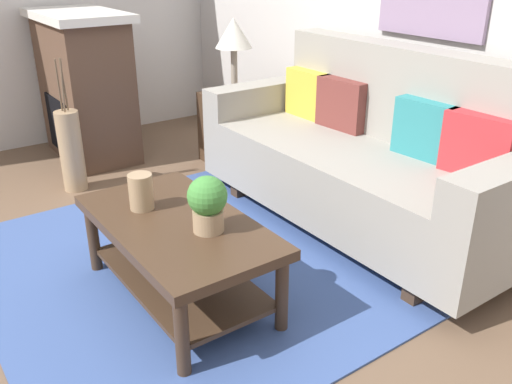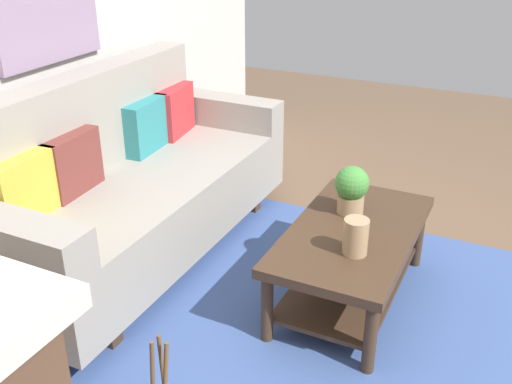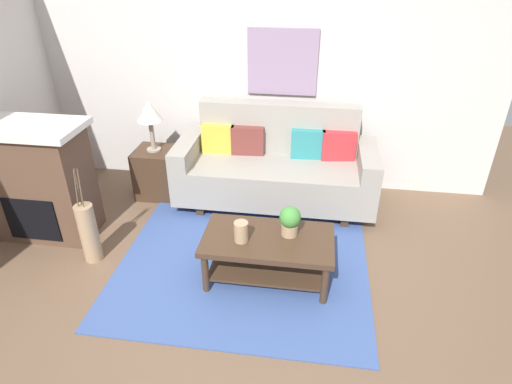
{
  "view_description": "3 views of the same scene",
  "coord_description": "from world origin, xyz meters",
  "px_view_note": "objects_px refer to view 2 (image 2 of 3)",
  "views": [
    {
      "loc": [
        2.32,
        -0.64,
        1.6
      ],
      "look_at": [
        0.26,
        0.82,
        0.47
      ],
      "focal_mm": 38.46,
      "sensor_mm": 36.0,
      "label": 1
    },
    {
      "loc": [
        -2.32,
        -0.32,
        1.9
      ],
      "look_at": [
        0.04,
        0.83,
        0.63
      ],
      "focal_mm": 41.62,
      "sensor_mm": 36.0,
      "label": 2
    },
    {
      "loc": [
        0.56,
        -2.52,
        2.55
      ],
      "look_at": [
        0.06,
        0.92,
        0.54
      ],
      "focal_mm": 30.1,
      "sensor_mm": 36.0,
      "label": 3
    }
  ],
  "objects_px": {
    "throw_pillow_mustard": "(25,188)",
    "throw_pillow_teal": "(146,126)",
    "couch": "(134,187)",
    "throw_pillow_maroon": "(72,164)",
    "tabletop_vase": "(356,237)",
    "coffee_table": "(351,249)",
    "throw_pillow_crimson": "(175,111)",
    "potted_plant_tabletop": "(352,188)"
  },
  "relations": [
    {
      "from": "throw_pillow_teal",
      "to": "throw_pillow_crimson",
      "type": "xyz_separation_m",
      "value": [
        0.33,
        0.0,
        0.0
      ]
    },
    {
      "from": "couch",
      "to": "tabletop_vase",
      "type": "height_order",
      "value": "couch"
    },
    {
      "from": "coffee_table",
      "to": "tabletop_vase",
      "type": "relative_size",
      "value": 6.2
    },
    {
      "from": "throw_pillow_maroon",
      "to": "tabletop_vase",
      "type": "bearing_deg",
      "value": -82.83
    },
    {
      "from": "throw_pillow_mustard",
      "to": "throw_pillow_teal",
      "type": "relative_size",
      "value": 1.0
    },
    {
      "from": "couch",
      "to": "throw_pillow_mustard",
      "type": "xyz_separation_m",
      "value": [
        -0.66,
        0.13,
        0.25
      ]
    },
    {
      "from": "coffee_table",
      "to": "tabletop_vase",
      "type": "height_order",
      "value": "tabletop_vase"
    },
    {
      "from": "couch",
      "to": "throw_pillow_maroon",
      "type": "height_order",
      "value": "couch"
    },
    {
      "from": "throw_pillow_teal",
      "to": "tabletop_vase",
      "type": "bearing_deg",
      "value": -107.48
    },
    {
      "from": "throw_pillow_teal",
      "to": "tabletop_vase",
      "type": "height_order",
      "value": "throw_pillow_teal"
    },
    {
      "from": "throw_pillow_crimson",
      "to": "throw_pillow_maroon",
      "type": "bearing_deg",
      "value": 180.0
    },
    {
      "from": "tabletop_vase",
      "to": "potted_plant_tabletop",
      "type": "distance_m",
      "value": 0.42
    },
    {
      "from": "throw_pillow_mustard",
      "to": "coffee_table",
      "type": "height_order",
      "value": "throw_pillow_mustard"
    },
    {
      "from": "couch",
      "to": "throw_pillow_teal",
      "type": "relative_size",
      "value": 5.94
    },
    {
      "from": "throw_pillow_mustard",
      "to": "throw_pillow_crimson",
      "type": "bearing_deg",
      "value": 0.0
    },
    {
      "from": "potted_plant_tabletop",
      "to": "throw_pillow_teal",
      "type": "bearing_deg",
      "value": 86.39
    },
    {
      "from": "coffee_table",
      "to": "tabletop_vase",
      "type": "bearing_deg",
      "value": -161.08
    },
    {
      "from": "throw_pillow_crimson",
      "to": "potted_plant_tabletop",
      "type": "height_order",
      "value": "throw_pillow_crimson"
    },
    {
      "from": "throw_pillow_teal",
      "to": "potted_plant_tabletop",
      "type": "xyz_separation_m",
      "value": [
        -0.09,
        -1.35,
        -0.11
      ]
    },
    {
      "from": "throw_pillow_mustard",
      "to": "throw_pillow_teal",
      "type": "height_order",
      "value": "same"
    },
    {
      "from": "coffee_table",
      "to": "throw_pillow_maroon",
      "type": "bearing_deg",
      "value": 105.8
    },
    {
      "from": "couch",
      "to": "throw_pillow_crimson",
      "type": "relative_size",
      "value": 5.94
    },
    {
      "from": "couch",
      "to": "throw_pillow_crimson",
      "type": "distance_m",
      "value": 0.72
    },
    {
      "from": "throw_pillow_teal",
      "to": "throw_pillow_crimson",
      "type": "height_order",
      "value": "same"
    },
    {
      "from": "couch",
      "to": "throw_pillow_maroon",
      "type": "relative_size",
      "value": 5.94
    },
    {
      "from": "throw_pillow_mustard",
      "to": "potted_plant_tabletop",
      "type": "bearing_deg",
      "value": -56.2
    },
    {
      "from": "coffee_table",
      "to": "potted_plant_tabletop",
      "type": "distance_m",
      "value": 0.32
    },
    {
      "from": "throw_pillow_maroon",
      "to": "tabletop_vase",
      "type": "xyz_separation_m",
      "value": [
        0.19,
        -1.5,
        -0.16
      ]
    },
    {
      "from": "tabletop_vase",
      "to": "throw_pillow_crimson",
      "type": "bearing_deg",
      "value": 61.84
    },
    {
      "from": "throw_pillow_crimson",
      "to": "throw_pillow_mustard",
      "type": "bearing_deg",
      "value": 180.0
    },
    {
      "from": "couch",
      "to": "potted_plant_tabletop",
      "type": "xyz_separation_m",
      "value": [
        0.25,
        -1.23,
        0.14
      ]
    },
    {
      "from": "potted_plant_tabletop",
      "to": "coffee_table",
      "type": "bearing_deg",
      "value": -157.2
    },
    {
      "from": "coffee_table",
      "to": "potted_plant_tabletop",
      "type": "height_order",
      "value": "potted_plant_tabletop"
    },
    {
      "from": "couch",
      "to": "coffee_table",
      "type": "bearing_deg",
      "value": -86.79
    },
    {
      "from": "couch",
      "to": "throw_pillow_teal",
      "type": "bearing_deg",
      "value": 20.92
    },
    {
      "from": "throw_pillow_teal",
      "to": "coffee_table",
      "type": "relative_size",
      "value": 0.33
    },
    {
      "from": "potted_plant_tabletop",
      "to": "throw_pillow_crimson",
      "type": "bearing_deg",
      "value": 72.92
    },
    {
      "from": "couch",
      "to": "potted_plant_tabletop",
      "type": "distance_m",
      "value": 1.26
    },
    {
      "from": "tabletop_vase",
      "to": "coffee_table",
      "type": "bearing_deg",
      "value": 18.92
    },
    {
      "from": "throw_pillow_mustard",
      "to": "tabletop_vase",
      "type": "distance_m",
      "value": 1.6
    },
    {
      "from": "throw_pillow_mustard",
      "to": "potted_plant_tabletop",
      "type": "distance_m",
      "value": 1.63
    },
    {
      "from": "throw_pillow_crimson",
      "to": "coffee_table",
      "type": "distance_m",
      "value": 1.59
    }
  ]
}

